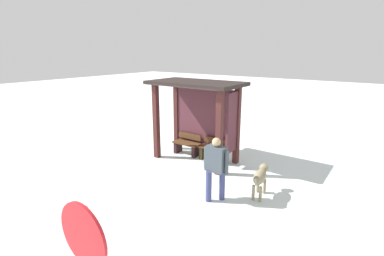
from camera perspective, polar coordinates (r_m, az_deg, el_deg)
ground_plane at (r=9.59m, az=0.67°, el=-6.29°), size 60.00×60.00×0.00m
bus_shelter at (r=9.17m, az=1.75°, el=4.65°), size 2.93×1.61×2.58m
bench_left_inside at (r=9.98m, az=-0.98°, el=-3.49°), size 0.97×0.41×0.71m
bench_center_inside at (r=9.41m, az=4.30°, el=-4.59°), size 0.97×0.39×0.75m
person_walking at (r=6.80m, az=4.76°, el=-7.21°), size 0.66×0.41×1.57m
dog at (r=7.34m, az=13.41°, el=-9.33°), size 0.39×1.04×0.71m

